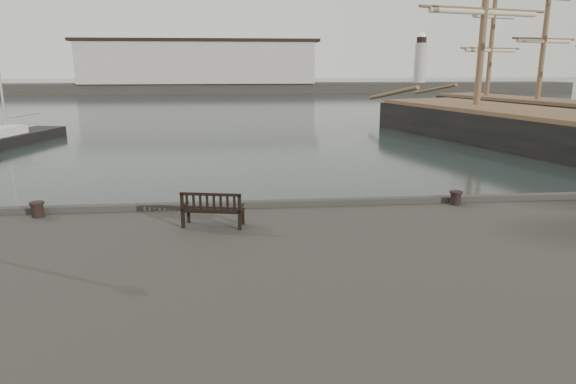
# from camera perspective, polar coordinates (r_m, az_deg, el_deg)

# --- Properties ---
(ground) EXTENTS (400.00, 400.00, 0.00)m
(ground) POSITION_cam_1_polar(r_m,az_deg,el_deg) (16.62, -3.49, -6.70)
(ground) COLOR black
(ground) RESTS_ON ground
(breakwater) EXTENTS (140.00, 9.50, 12.20)m
(breakwater) POSITION_cam_1_polar(r_m,az_deg,el_deg) (107.62, -8.01, 13.12)
(breakwater) COLOR #383530
(breakwater) RESTS_ON ground
(bench) EXTENTS (1.75, 0.91, 0.96)m
(bench) POSITION_cam_1_polar(r_m,az_deg,el_deg) (14.13, -8.32, -2.62)
(bench) COLOR black
(bench) RESTS_ON quay
(bollard_left) EXTENTS (0.43, 0.43, 0.44)m
(bollard_left) POSITION_cam_1_polar(r_m,az_deg,el_deg) (16.57, -26.08, -1.75)
(bollard_left) COLOR black
(bollard_left) RESTS_ON quay
(bollard_right) EXTENTS (0.52, 0.52, 0.43)m
(bollard_right) POSITION_cam_1_polar(r_m,az_deg,el_deg) (17.01, 18.14, -0.63)
(bollard_right) COLOR black
(bollard_right) RESTS_ON quay
(yacht_d) EXTENTS (5.07, 10.23, 12.39)m
(yacht_d) POSITION_cam_1_polar(r_m,az_deg,el_deg) (43.78, -28.26, 5.00)
(yacht_d) COLOR black
(yacht_d) RESTS_ON ground
(tall_ship_far) EXTENTS (12.66, 24.97, 21.05)m
(tall_ship_far) POSITION_cam_1_polar(r_m,az_deg,el_deg) (58.63, 25.78, 7.65)
(tall_ship_far) COLOR black
(tall_ship_far) RESTS_ON ground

